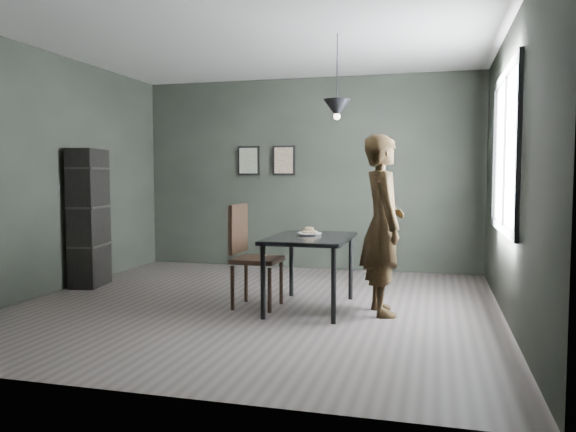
% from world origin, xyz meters
% --- Properties ---
extents(ground, '(5.00, 5.00, 0.00)m').
position_xyz_m(ground, '(0.00, 0.00, 0.00)').
color(ground, '#322D2B').
rests_on(ground, ground).
extents(back_wall, '(5.00, 0.10, 2.80)m').
position_xyz_m(back_wall, '(0.00, 2.50, 1.40)').
color(back_wall, black).
rests_on(back_wall, ground).
extents(ceiling, '(5.00, 5.00, 0.02)m').
position_xyz_m(ceiling, '(0.00, 0.00, 2.80)').
color(ceiling, silver).
rests_on(ceiling, ground).
extents(window_assembly, '(0.04, 1.96, 1.56)m').
position_xyz_m(window_assembly, '(2.47, 0.20, 1.60)').
color(window_assembly, white).
rests_on(window_assembly, ground).
extents(cafe_table, '(0.80, 1.20, 0.75)m').
position_xyz_m(cafe_table, '(0.60, 0.00, 0.67)').
color(cafe_table, black).
rests_on(cafe_table, ground).
extents(white_plate, '(0.23, 0.23, 0.01)m').
position_xyz_m(white_plate, '(0.56, 0.14, 0.76)').
color(white_plate, white).
rests_on(white_plate, cafe_table).
extents(donut_pile, '(0.16, 0.17, 0.07)m').
position_xyz_m(donut_pile, '(0.56, 0.14, 0.79)').
color(donut_pile, '#F6E6C0').
rests_on(donut_pile, white_plate).
extents(woman, '(0.61, 0.75, 1.77)m').
position_xyz_m(woman, '(1.33, -0.02, 0.89)').
color(woman, black).
rests_on(woman, ground).
extents(wood_chair, '(0.48, 0.48, 1.07)m').
position_xyz_m(wood_chair, '(-0.04, -0.07, 0.61)').
color(wood_chair, black).
rests_on(wood_chair, ground).
extents(shelf_unit, '(0.41, 0.61, 1.70)m').
position_xyz_m(shelf_unit, '(-2.32, 0.49, 0.85)').
color(shelf_unit, black).
rests_on(shelf_unit, ground).
extents(pendant_lamp, '(0.28, 0.28, 0.86)m').
position_xyz_m(pendant_lamp, '(0.85, 0.10, 2.05)').
color(pendant_lamp, black).
rests_on(pendant_lamp, ground).
extents(framed_print_left, '(0.34, 0.04, 0.44)m').
position_xyz_m(framed_print_left, '(-0.90, 2.47, 1.60)').
color(framed_print_left, black).
rests_on(framed_print_left, ground).
extents(framed_print_right, '(0.34, 0.04, 0.44)m').
position_xyz_m(framed_print_right, '(-0.35, 2.47, 1.60)').
color(framed_print_right, black).
rests_on(framed_print_right, ground).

